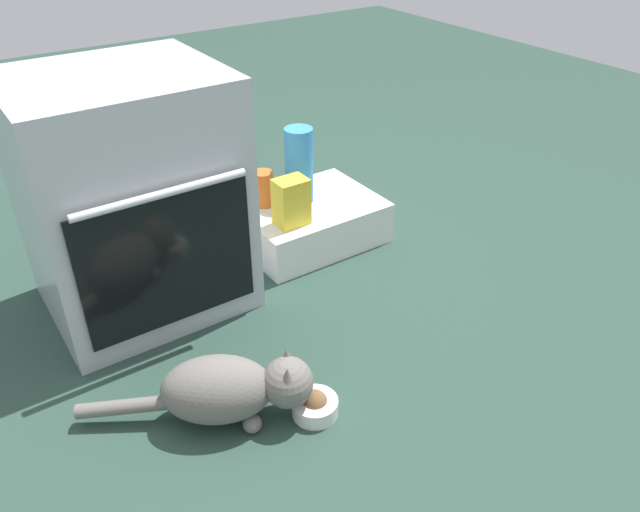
{
  "coord_description": "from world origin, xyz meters",
  "views": [
    {
      "loc": [
        -0.48,
        -1.45,
        1.32
      ],
      "look_at": [
        0.46,
        -0.07,
        0.25
      ],
      "focal_mm": 34.93,
      "sensor_mm": 36.0,
      "label": 1
    }
  ],
  "objects_px": {
    "cat": "(230,388)",
    "food_bowl": "(315,405)",
    "oven": "(131,197)",
    "pantry_cabinet": "(309,221)",
    "snack_bag": "(291,202)",
    "water_bottle": "(299,165)",
    "sauce_jar": "(263,188)"
  },
  "relations": [
    {
      "from": "cat",
      "to": "food_bowl",
      "type": "bearing_deg",
      "value": 0.0
    },
    {
      "from": "oven",
      "to": "food_bowl",
      "type": "height_order",
      "value": "oven"
    },
    {
      "from": "pantry_cabinet",
      "to": "snack_bag",
      "type": "bearing_deg",
      "value": -143.78
    },
    {
      "from": "oven",
      "to": "water_bottle",
      "type": "relative_size",
      "value": 2.66
    },
    {
      "from": "food_bowl",
      "to": "oven",
      "type": "bearing_deg",
      "value": 102.74
    },
    {
      "from": "cat",
      "to": "snack_bag",
      "type": "height_order",
      "value": "snack_bag"
    },
    {
      "from": "food_bowl",
      "to": "snack_bag",
      "type": "relative_size",
      "value": 0.73
    },
    {
      "from": "pantry_cabinet",
      "to": "water_bottle",
      "type": "distance_m",
      "value": 0.24
    },
    {
      "from": "oven",
      "to": "food_bowl",
      "type": "relative_size",
      "value": 6.1
    },
    {
      "from": "sauce_jar",
      "to": "water_bottle",
      "type": "distance_m",
      "value": 0.16
    },
    {
      "from": "cat",
      "to": "water_bottle",
      "type": "xyz_separation_m",
      "value": [
        0.69,
        0.73,
        0.21
      ]
    },
    {
      "from": "oven",
      "to": "snack_bag",
      "type": "relative_size",
      "value": 4.43
    },
    {
      "from": "pantry_cabinet",
      "to": "food_bowl",
      "type": "relative_size",
      "value": 4.18
    },
    {
      "from": "food_bowl",
      "to": "water_bottle",
      "type": "bearing_deg",
      "value": 59.59
    },
    {
      "from": "pantry_cabinet",
      "to": "cat",
      "type": "distance_m",
      "value": 0.99
    },
    {
      "from": "cat",
      "to": "pantry_cabinet",
      "type": "bearing_deg",
      "value": 74.77
    },
    {
      "from": "food_bowl",
      "to": "water_bottle",
      "type": "relative_size",
      "value": 0.44
    },
    {
      "from": "water_bottle",
      "to": "sauce_jar",
      "type": "bearing_deg",
      "value": 160.98
    },
    {
      "from": "cat",
      "to": "water_bottle",
      "type": "height_order",
      "value": "water_bottle"
    },
    {
      "from": "oven",
      "to": "sauce_jar",
      "type": "relative_size",
      "value": 5.7
    },
    {
      "from": "snack_bag",
      "to": "pantry_cabinet",
      "type": "bearing_deg",
      "value": 36.22
    },
    {
      "from": "oven",
      "to": "cat",
      "type": "distance_m",
      "value": 0.74
    },
    {
      "from": "snack_bag",
      "to": "water_bottle",
      "type": "bearing_deg",
      "value": 48.37
    },
    {
      "from": "food_bowl",
      "to": "pantry_cabinet",
      "type": "bearing_deg",
      "value": 57.6
    },
    {
      "from": "pantry_cabinet",
      "to": "sauce_jar",
      "type": "height_order",
      "value": "sauce_jar"
    },
    {
      "from": "oven",
      "to": "snack_bag",
      "type": "bearing_deg",
      "value": -9.71
    },
    {
      "from": "pantry_cabinet",
      "to": "water_bottle",
      "type": "relative_size",
      "value": 1.82
    },
    {
      "from": "pantry_cabinet",
      "to": "sauce_jar",
      "type": "relative_size",
      "value": 3.91
    },
    {
      "from": "oven",
      "to": "water_bottle",
      "type": "xyz_separation_m",
      "value": [
        0.67,
        0.05,
        -0.08
      ]
    },
    {
      "from": "food_bowl",
      "to": "water_bottle",
      "type": "height_order",
      "value": "water_bottle"
    },
    {
      "from": "food_bowl",
      "to": "cat",
      "type": "bearing_deg",
      "value": 149.39
    },
    {
      "from": "oven",
      "to": "snack_bag",
      "type": "distance_m",
      "value": 0.57
    }
  ]
}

